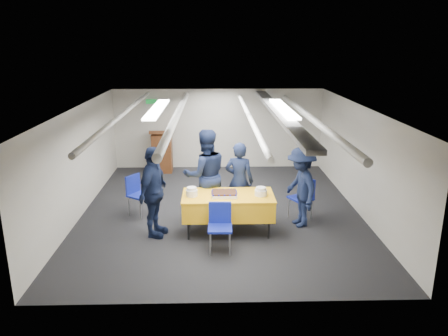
% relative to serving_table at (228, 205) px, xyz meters
% --- Properties ---
extents(ground, '(7.00, 7.00, 0.00)m').
position_rel_serving_table_xyz_m(ground, '(-0.12, 1.08, -0.56)').
color(ground, black).
rests_on(ground, ground).
extents(room_shell, '(6.00, 7.00, 2.30)m').
position_rel_serving_table_xyz_m(room_shell, '(-0.03, 1.49, 1.25)').
color(room_shell, beige).
rests_on(room_shell, ground).
extents(serving_table, '(1.76, 0.90, 0.77)m').
position_rel_serving_table_xyz_m(serving_table, '(0.00, 0.00, 0.00)').
color(serving_table, black).
rests_on(serving_table, ground).
extents(sheet_cake, '(0.50, 0.38, 0.09)m').
position_rel_serving_table_xyz_m(sheet_cake, '(-0.07, -0.05, 0.25)').
color(sheet_cake, white).
rests_on(sheet_cake, serving_table).
extents(plate_stack_left, '(0.22, 0.22, 0.18)m').
position_rel_serving_table_xyz_m(plate_stack_left, '(-0.69, -0.05, 0.29)').
color(plate_stack_left, white).
rests_on(plate_stack_left, serving_table).
extents(plate_stack_right, '(0.23, 0.23, 0.16)m').
position_rel_serving_table_xyz_m(plate_stack_right, '(0.63, -0.05, 0.29)').
color(plate_stack_right, white).
rests_on(plate_stack_right, serving_table).
extents(podium, '(0.62, 0.53, 1.25)m').
position_rel_serving_table_xyz_m(podium, '(-1.72, 4.13, 0.05)').
color(podium, brown).
rests_on(podium, ground).
extents(chair_near, '(0.43, 0.43, 0.87)m').
position_rel_serving_table_xyz_m(chair_near, '(-0.17, -0.75, -0.03)').
color(chair_near, gray).
rests_on(chair_near, ground).
extents(chair_right, '(0.57, 0.57, 0.87)m').
position_rel_serving_table_xyz_m(chair_right, '(1.62, 0.68, -0.03)').
color(chair_right, gray).
rests_on(chair_right, ground).
extents(chair_left, '(0.59, 0.59, 0.87)m').
position_rel_serving_table_xyz_m(chair_left, '(-1.92, 0.96, -0.03)').
color(chair_left, gray).
rests_on(chair_left, ground).
extents(sailor_a, '(0.68, 0.54, 1.65)m').
position_rel_serving_table_xyz_m(sailor_a, '(0.26, 0.69, 0.26)').
color(sailor_a, black).
rests_on(sailor_a, ground).
extents(sailor_b, '(1.08, 0.93, 1.92)m').
position_rel_serving_table_xyz_m(sailor_b, '(-0.44, 0.69, 0.40)').
color(sailor_b, black).
rests_on(sailor_b, ground).
extents(sailor_c, '(0.71, 1.11, 1.75)m').
position_rel_serving_table_xyz_m(sailor_c, '(-1.41, -0.12, 0.32)').
color(sailor_c, black).
rests_on(sailor_c, ground).
extents(sailor_d, '(0.83, 1.16, 1.62)m').
position_rel_serving_table_xyz_m(sailor_d, '(1.46, 0.29, 0.25)').
color(sailor_d, black).
rests_on(sailor_d, ground).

